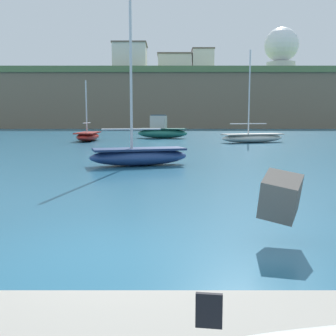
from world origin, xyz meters
name	(u,v)px	position (x,y,z in m)	size (l,w,h in m)	color
ground_plane	(101,257)	(0.00, 0.00, 0.00)	(400.00, 400.00, 0.00)	#235B7A
breakwater_jetty	(15,180)	(-1.94, 1.53, 1.04)	(28.88, 6.49, 2.53)	#605B56
boat_near_left	(141,155)	(-0.24, 12.45, 0.50)	(4.89, 2.76, 7.84)	navy
boat_near_centre	(163,131)	(0.43, 36.88, 0.79)	(5.72, 3.07, 2.53)	#1E6656
boat_mid_left	(90,136)	(-6.54, 32.07, 0.47)	(1.88, 5.39, 5.68)	maroon
boat_mid_centre	(254,137)	(8.69, 29.50, 0.48)	(6.32, 3.67, 8.05)	beige
headland_bluff	(177,101)	(2.88, 88.18, 6.05)	(82.16, 32.13, 12.05)	#756651
radar_dome	(283,49)	(26.63, 86.36, 17.44)	(7.63, 7.63, 10.15)	silver
station_building_west	(176,65)	(2.65, 89.89, 14.43)	(7.94, 7.49, 4.73)	silver
station_building_central	(205,62)	(9.15, 88.37, 14.95)	(5.08, 4.89, 5.77)	silver
station_building_east	(132,58)	(-7.01, 82.10, 14.97)	(7.29, 7.48, 5.81)	silver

